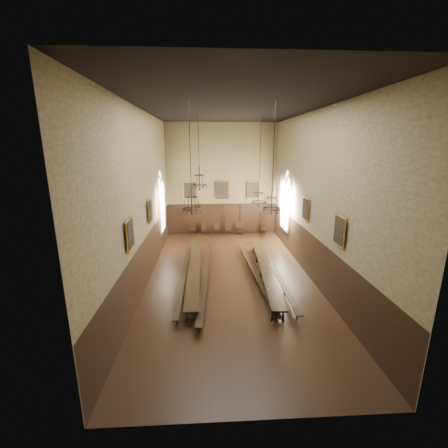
{
  "coord_description": "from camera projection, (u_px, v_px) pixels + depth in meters",
  "views": [
    {
      "loc": [
        -1.2,
        -15.42,
        7.17
      ],
      "look_at": [
        -0.25,
        1.5,
        2.75
      ],
      "focal_mm": 24.0,
      "sensor_mm": 36.0,
      "label": 1
    }
  ],
  "objects": [
    {
      "name": "floor",
      "position": [
        230.0,
        278.0,
        16.77
      ],
      "size": [
        9.0,
        18.0,
        0.02
      ],
      "primitive_type": "cube",
      "color": "black",
      "rests_on": "ground"
    },
    {
      "name": "ceiling",
      "position": [
        231.0,
        107.0,
        14.49
      ],
      "size": [
        9.0,
        18.0,
        0.02
      ],
      "primitive_type": "cube",
      "color": "black",
      "rests_on": "ground"
    },
    {
      "name": "wall_back",
      "position": [
        222.0,
        180.0,
        24.34
      ],
      "size": [
        9.0,
        0.02,
        9.0
      ],
      "primitive_type": "cube",
      "color": "#8E7E57",
      "rests_on": "ground"
    },
    {
      "name": "wall_front",
      "position": [
        260.0,
        265.0,
        6.93
      ],
      "size": [
        9.0,
        0.02,
        9.0
      ],
      "primitive_type": "cube",
      "color": "#8E7E57",
      "rests_on": "ground"
    },
    {
      "name": "wall_left",
      "position": [
        143.0,
        200.0,
        15.39
      ],
      "size": [
        0.02,
        18.0,
        9.0
      ],
      "primitive_type": "cube",
      "color": "#8E7E57",
      "rests_on": "ground"
    },
    {
      "name": "wall_right",
      "position": [
        315.0,
        198.0,
        15.88
      ],
      "size": [
        0.02,
        18.0,
        9.0
      ],
      "primitive_type": "cube",
      "color": "#8E7E57",
      "rests_on": "ground"
    },
    {
      "name": "wainscot_panelling",
      "position": [
        230.0,
        257.0,
        16.45
      ],
      "size": [
        9.0,
        18.0,
        2.5
      ],
      "primitive_type": null,
      "color": "black",
      "rests_on": "floor"
    },
    {
      "name": "table_left",
      "position": [
        195.0,
        273.0,
        16.53
      ],
      "size": [
        0.73,
        9.2,
        0.72
      ],
      "rotation": [
        0.0,
        0.0,
        0.01
      ],
      "color": "black",
      "rests_on": "floor"
    },
    {
      "name": "table_right",
      "position": [
        265.0,
        271.0,
        16.78
      ],
      "size": [
        1.32,
        9.71,
        0.76
      ],
      "rotation": [
        0.0,
        0.0,
        -0.07
      ],
      "color": "black",
      "rests_on": "floor"
    },
    {
      "name": "bench_left_outer",
      "position": [
        184.0,
        276.0,
        16.38
      ],
      "size": [
        0.28,
        9.05,
        0.41
      ],
      "rotation": [
        0.0,
        0.0,
        -0.0
      ],
      "color": "black",
      "rests_on": "floor"
    },
    {
      "name": "bench_left_inner",
      "position": [
        206.0,
        275.0,
        16.45
      ],
      "size": [
        0.85,
        10.36,
        0.47
      ],
      "rotation": [
        0.0,
        0.0,
        -0.05
      ],
      "color": "black",
      "rests_on": "floor"
    },
    {
      "name": "bench_right_inner",
      "position": [
        255.0,
        274.0,
        16.65
      ],
      "size": [
        0.82,
        9.19,
        0.41
      ],
      "rotation": [
        0.0,
        0.0,
        0.06
      ],
      "color": "black",
      "rests_on": "floor"
    },
    {
      "name": "bench_right_outer",
      "position": [
        276.0,
        272.0,
        16.86
      ],
      "size": [
        0.37,
        9.38,
        0.42
      ],
      "rotation": [
        0.0,
        0.0,
        -0.01
      ],
      "color": "black",
      "rests_on": "floor"
    },
    {
      "name": "chair_1",
      "position": [
        193.0,
        231.0,
        24.8
      ],
      "size": [
        0.53,
        0.53,
        1.04
      ],
      "rotation": [
        0.0,
        0.0,
        -0.16
      ],
      "color": "black",
      "rests_on": "floor"
    },
    {
      "name": "chair_2",
      "position": [
        204.0,
        232.0,
        24.91
      ],
      "size": [
        0.49,
        0.49,
        0.92
      ],
      "rotation": [
        0.0,
        0.0,
        0.22
      ],
      "color": "black",
      "rests_on": "floor"
    },
    {
      "name": "chair_3",
      "position": [
        217.0,
        231.0,
        24.96
      ],
      "size": [
        0.49,
        0.49,
        0.95
      ],
      "rotation": [
        0.0,
        0.0,
        0.19
      ],
      "color": "black",
      "rests_on": "floor"
    },
    {
      "name": "chair_4",
      "position": [
        229.0,
        231.0,
        25.03
      ],
      "size": [
        0.43,
        0.43,
        0.95
      ],
      "rotation": [
        0.0,
        0.0,
        -0.01
      ],
      "color": "black",
      "rests_on": "floor"
    },
    {
      "name": "chair_5",
      "position": [
        239.0,
        231.0,
        25.05
      ],
      "size": [
        0.57,
        0.57,
        1.04
      ],
      "rotation": [
        0.0,
        0.0,
        0.28
      ],
      "color": "black",
      "rests_on": "floor"
    },
    {
      "name": "chair_7",
      "position": [
        263.0,
        231.0,
        25.13
      ],
      "size": [
        0.44,
        0.44,
        0.96
      ],
      "rotation": [
        0.0,
        0.0,
        -0.05
      ],
      "color": "black",
      "rests_on": "floor"
    },
    {
      "name": "chandelier_back_left",
      "position": [
        199.0,
        181.0,
        17.77
      ],
      "size": [
        0.92,
        0.92,
        4.25
      ],
      "color": "black",
      "rests_on": "ceiling"
    },
    {
      "name": "chandelier_back_right",
      "position": [
        259.0,
        197.0,
        18.73
      ],
      "size": [
        0.9,
        0.9,
        5.39
      ],
      "color": "black",
      "rests_on": "ceiling"
    },
    {
      "name": "chandelier_front_left",
      "position": [
        192.0,
        201.0,
        13.08
      ],
      "size": [
        0.81,
        0.81,
        4.64
      ],
      "color": "black",
      "rests_on": "ceiling"
    },
    {
      "name": "chandelier_front_right",
      "position": [
        272.0,
        201.0,
        13.42
      ],
      "size": [
        0.78,
        0.78,
        4.71
      ],
      "color": "black",
      "rests_on": "ceiling"
    },
    {
      "name": "portrait_back_0",
      "position": [
        190.0,
        190.0,
        24.27
      ],
      "size": [
        1.1,
        0.12,
        1.4
      ],
      "color": "gold",
      "rests_on": "wall_back"
    },
    {
      "name": "portrait_back_1",
      "position": [
        222.0,
        190.0,
        24.41
      ],
      "size": [
        1.1,
        0.12,
        1.4
      ],
      "color": "gold",
      "rests_on": "wall_back"
    },
    {
      "name": "portrait_back_2",
      "position": [
        254.0,
        190.0,
        24.55
      ],
      "size": [
        1.1,
        0.12,
        1.4
      ],
      "color": "gold",
      "rests_on": "wall_back"
    },
    {
      "name": "portrait_left_0",
      "position": [
        150.0,
        211.0,
        16.56
      ],
      "size": [
        0.12,
        1.0,
        1.3
      ],
      "color": "gold",
      "rests_on": "wall_left"
    },
    {
      "name": "portrait_left_1",
      "position": [
        130.0,
        234.0,
        12.21
      ],
      "size": [
        0.12,
        1.0,
        1.3
      ],
      "color": "gold",
      "rests_on": "wall_left"
    },
    {
      "name": "portrait_right_0",
      "position": [
        305.0,
        209.0,
        17.04
      ],
      "size": [
        0.12,
        1.0,
        1.3
      ],
      "color": "gold",
      "rests_on": "wall_right"
    },
    {
      "name": "portrait_right_1",
      "position": [
        339.0,
        231.0,
        12.69
      ],
      "size": [
        0.12,
        1.0,
        1.3
      ],
      "color": "gold",
      "rests_on": "wall_right"
    },
    {
      "name": "window_right",
      "position": [
        286.0,
        200.0,
        21.46
      ],
      "size": [
        0.2,
        2.2,
        4.6
      ],
      "primitive_type": null,
      "color": "white",
      "rests_on": "wall_right"
    },
    {
      "name": "window_left",
      "position": [
        161.0,
        202.0,
        20.98
      ],
      "size": [
        0.2,
        2.2,
        4.6
      ],
      "primitive_type": null,
      "color": "white",
      "rests_on": "wall_left"
    }
  ]
}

